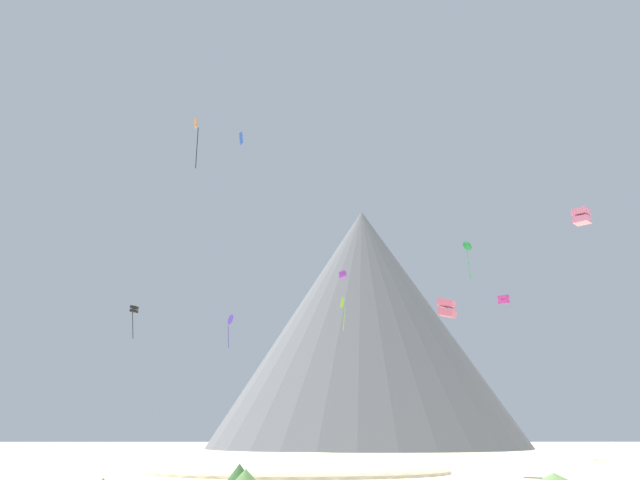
# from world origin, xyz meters

# --- Properties ---
(dune_foreground_right) EXTENTS (23.00, 17.32, 2.66)m
(dune_foreground_right) POSITION_xyz_m (-4.19, 22.26, 0.00)
(dune_foreground_right) COLOR beige
(dune_foreground_right) RESTS_ON ground_plane
(bush_near_right) EXTENTS (2.04, 2.04, 0.88)m
(bush_near_right) POSITION_xyz_m (-6.46, 9.67, 0.44)
(bush_near_right) COLOR #568442
(bush_near_right) RESTS_ON ground_plane
(bush_ridge_crest) EXTENTS (2.57, 2.57, 0.43)m
(bush_ridge_crest) POSITION_xyz_m (10.80, 13.91, 0.22)
(bush_ridge_crest) COLOR #668C4C
(bush_ridge_crest) RESTS_ON ground_plane
(bush_low_patch) EXTENTS (1.93, 1.93, 1.02)m
(bush_low_patch) POSITION_xyz_m (-7.09, 12.64, 0.51)
(bush_low_patch) COLOR #386633
(bush_low_patch) RESTS_ON ground_plane
(rock_massif) EXTENTS (84.51, 84.51, 47.27)m
(rock_massif) POSITION_xyz_m (7.29, 99.12, 22.89)
(rock_massif) COLOR slate
(rock_massif) RESTS_ON ground_plane
(kite_black_mid) EXTENTS (0.91, 0.88, 3.81)m
(kite_black_mid) POSITION_xyz_m (-23.25, 46.82, 16.10)
(kite_black_mid) COLOR black
(kite_green_mid) EXTENTS (1.42, 0.97, 4.96)m
(kite_green_mid) POSITION_xyz_m (16.89, 51.19, 25.27)
(kite_green_mid) COLOR green
(kite_orange_high) EXTENTS (0.57, 0.66, 5.63)m
(kite_orange_high) POSITION_xyz_m (-14.73, 32.97, 31.52)
(kite_orange_high) COLOR orange
(kite_pink_mid) EXTENTS (1.98, 1.98, 1.48)m
(kite_pink_mid) POSITION_xyz_m (23.61, 33.49, 23.09)
(kite_pink_mid) COLOR pink
(kite_violet_mid) EXTENTS (0.97, 0.93, 0.90)m
(kite_violet_mid) POSITION_xyz_m (0.64, 45.56, 20.08)
(kite_violet_mid) COLOR purple
(kite_rainbow_low) EXTENTS (1.57, 1.53, 1.44)m
(kite_rainbow_low) POSITION_xyz_m (6.64, 20.17, 11.21)
(kite_rainbow_low) COLOR #E5668C
(kite_indigo_mid) EXTENTS (1.23, 1.40, 4.36)m
(kite_indigo_mid) POSITION_xyz_m (-13.29, 56.41, 16.63)
(kite_indigo_mid) COLOR #5138B2
(kite_magenta_mid) EXTENTS (1.49, 1.50, 1.17)m
(kite_magenta_mid) POSITION_xyz_m (20.30, 49.50, 18.09)
(kite_magenta_mid) COLOR #D1339E
(kite_lime_mid) EXTENTS (0.76, 0.92, 4.47)m
(kite_lime_mid) POSITION_xyz_m (1.23, 56.70, 18.65)
(kite_lime_mid) COLOR #8CD133
(kite_blue_high) EXTENTS (0.61, 0.98, 1.51)m
(kite_blue_high) POSITION_xyz_m (-11.66, 45.34, 37.19)
(kite_blue_high) COLOR blue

